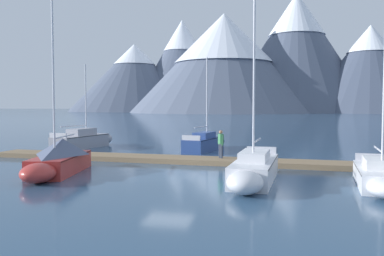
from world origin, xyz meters
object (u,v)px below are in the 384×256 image
at_px(sailboat_second_berth, 58,158).
at_px(sailboat_far_berth, 381,176).
at_px(sailboat_mid_dock_port, 206,142).
at_px(sailboat_nearest_berth, 85,140).
at_px(person_on_dock, 221,142).
at_px(sailboat_mid_dock_starboard, 253,170).

relative_size(sailboat_second_berth, sailboat_far_berth, 1.02).
xyz_separation_m(sailboat_second_berth, sailboat_mid_dock_port, (5.48, 12.56, -0.22)).
bearing_deg(sailboat_nearest_berth, sailboat_far_berth, -32.67).
relative_size(sailboat_second_berth, person_on_dock, 5.38).
distance_m(sailboat_second_berth, sailboat_far_berth, 15.23).
height_order(sailboat_second_berth, sailboat_far_berth, sailboat_second_berth).
xyz_separation_m(sailboat_mid_dock_starboard, person_on_dock, (-2.32, 6.08, 0.66)).
distance_m(sailboat_mid_dock_port, sailboat_mid_dock_starboard, 13.72).
distance_m(sailboat_second_berth, sailboat_mid_dock_starboard, 9.90).
height_order(sailboat_nearest_berth, sailboat_mid_dock_port, sailboat_mid_dock_port).
bearing_deg(sailboat_mid_dock_starboard, sailboat_far_berth, -0.50).
height_order(sailboat_second_berth, sailboat_mid_dock_starboard, sailboat_second_berth).
bearing_deg(sailboat_mid_dock_starboard, sailboat_second_berth, 177.50).
bearing_deg(sailboat_far_berth, sailboat_mid_dock_port, 126.77).
bearing_deg(sailboat_mid_dock_port, sailboat_far_berth, -53.23).
xyz_separation_m(sailboat_second_berth, sailboat_mid_dock_starboard, (9.89, -0.43, -0.22)).
height_order(sailboat_mid_dock_starboard, person_on_dock, sailboat_mid_dock_starboard).
distance_m(sailboat_nearest_berth, sailboat_mid_dock_port, 10.11).
bearing_deg(sailboat_nearest_berth, sailboat_second_berth, -69.30).
bearing_deg(person_on_dock, sailboat_nearest_berth, 151.56).
relative_size(sailboat_nearest_berth, sailboat_mid_dock_starboard, 0.79).
relative_size(sailboat_mid_dock_port, person_on_dock, 4.26).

